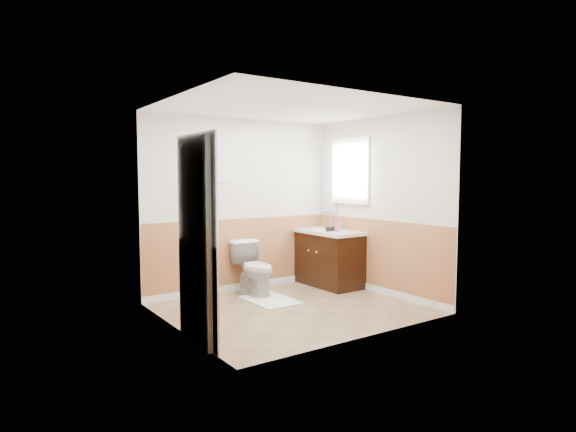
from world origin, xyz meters
TOP-DOWN VIEW (x-y plane):
  - floor at (0.00, 0.00)m, footprint 3.00×3.00m
  - ceiling at (0.00, 0.00)m, footprint 3.00×3.00m
  - wall_back at (0.00, 1.30)m, footprint 3.00×0.00m
  - wall_front at (0.00, -1.30)m, footprint 3.00×0.00m
  - wall_left at (-1.50, 0.00)m, footprint 0.00×3.00m
  - wall_right at (1.50, 0.00)m, footprint 0.00×3.00m
  - wainscot_back at (0.00, 1.29)m, footprint 3.00×0.00m
  - wainscot_front at (0.00, -1.29)m, footprint 3.00×0.00m
  - wainscot_left at (-1.49, 0.00)m, footprint 0.00×2.60m
  - wainscot_right at (1.49, 0.00)m, footprint 0.00×2.60m
  - toilet at (-0.03, 0.90)m, footprint 0.42×0.74m
  - bath_mat at (-0.03, 0.48)m, footprint 0.55×0.80m
  - vanity_cabinet at (1.21, 0.78)m, footprint 0.55×1.10m
  - vanity_knob_left at (0.91, 0.68)m, footprint 0.03×0.03m
  - vanity_knob_right at (0.91, 0.88)m, footprint 0.03×0.03m
  - countertop at (1.20, 0.78)m, footprint 0.60×1.15m
  - sink_basin at (1.21, 0.93)m, footprint 0.36×0.36m
  - faucet at (1.39, 0.93)m, footprint 0.02×0.02m
  - lotion_bottle at (1.11, 0.48)m, footprint 0.05×0.05m
  - soap_dispenser at (1.33, 0.70)m, footprint 0.11×0.11m
  - hair_dryer_body at (1.16, 0.67)m, footprint 0.14×0.07m
  - hair_dryer_handle at (1.13, 0.72)m, footprint 0.03×0.03m
  - mirror_panel at (1.48, 1.10)m, footprint 0.02×0.35m
  - window_frame at (1.47, 0.59)m, footprint 0.04×0.80m
  - window_glass at (1.49, 0.59)m, footprint 0.01×0.70m
  - door at (-1.40, -0.45)m, footprint 0.29×0.78m
  - door_frame at (-1.48, -0.45)m, footprint 0.02×0.92m
  - door_knob at (-1.34, -0.12)m, footprint 0.06×0.06m
  - towel_bar at (-0.55, 1.25)m, footprint 0.62×0.02m
  - tp_holder_bar at (-0.10, 1.23)m, footprint 0.14×0.02m
  - tp_roll at (-0.10, 1.23)m, footprint 0.10×0.11m
  - tp_sheet at (-0.10, 1.23)m, footprint 0.10×0.01m

SIDE VIEW (x-z plane):
  - floor at x=0.00m, z-range 0.00..0.00m
  - bath_mat at x=-0.03m, z-range 0.00..0.02m
  - toilet at x=-0.03m, z-range 0.00..0.76m
  - vanity_cabinet at x=1.21m, z-range 0.00..0.80m
  - wainscot_back at x=0.00m, z-range -1.00..2.00m
  - wainscot_front at x=0.00m, z-range -1.00..2.00m
  - wainscot_left at x=-1.49m, z-range -0.80..1.80m
  - wainscot_right at x=1.49m, z-range -0.80..1.80m
  - vanity_knob_left at x=0.91m, z-range 0.53..0.57m
  - vanity_knob_right at x=0.91m, z-range 0.53..0.57m
  - tp_sheet at x=-0.10m, z-range 0.51..0.67m
  - tp_holder_bar at x=-0.10m, z-range 0.69..0.71m
  - tp_roll at x=-0.10m, z-range 0.64..0.76m
  - countertop at x=1.20m, z-range 0.80..0.85m
  - hair_dryer_handle at x=1.13m, z-range 0.82..0.89m
  - sink_basin at x=1.21m, z-range 0.85..0.87m
  - hair_dryer_body at x=1.16m, z-range 0.85..0.92m
  - faucet at x=1.39m, z-range 0.85..0.99m
  - soap_dispenser at x=1.33m, z-range 0.85..1.05m
  - door_knob at x=-1.34m, z-range 0.92..0.98m
  - lotion_bottle at x=1.11m, z-range 0.85..1.07m
  - door at x=-1.40m, z-range 0.00..2.04m
  - door_frame at x=-1.48m, z-range -0.02..2.08m
  - wall_back at x=0.00m, z-range -0.25..2.75m
  - wall_front at x=0.00m, z-range -0.25..2.75m
  - wall_left at x=-1.50m, z-range -0.25..2.75m
  - wall_right at x=1.50m, z-range -0.25..2.75m
  - mirror_panel at x=1.48m, z-range 1.10..2.00m
  - towel_bar at x=-0.55m, z-range 1.59..1.61m
  - window_frame at x=1.47m, z-range 1.25..2.25m
  - window_glass at x=1.49m, z-range 1.30..2.20m
  - ceiling at x=0.00m, z-range 2.50..2.50m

